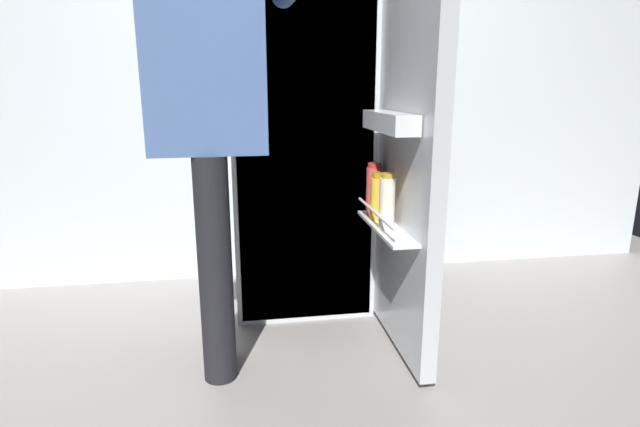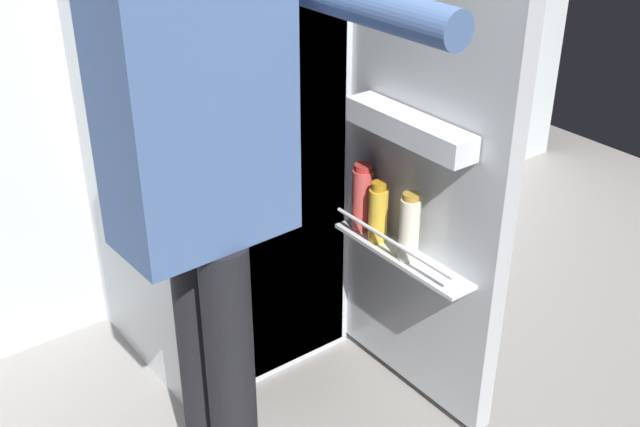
{
  "view_description": "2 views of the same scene",
  "coord_description": "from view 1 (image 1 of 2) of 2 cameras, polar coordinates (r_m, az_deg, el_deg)",
  "views": [
    {
      "loc": [
        -0.28,
        -1.85,
        1.05
      ],
      "look_at": [
        -0.0,
        -0.12,
        0.6
      ],
      "focal_mm": 28.13,
      "sensor_mm": 36.0,
      "label": 1
    },
    {
      "loc": [
        -1.11,
        -1.49,
        1.73
      ],
      "look_at": [
        -0.02,
        -0.03,
        0.74
      ],
      "focal_mm": 44.25,
      "sensor_mm": 36.0,
      "label": 2
    }
  ],
  "objects": [
    {
      "name": "refrigerator",
      "position": [
        2.38,
        -1.73,
        10.02
      ],
      "size": [
        0.69,
        1.25,
        1.75
      ],
      "color": "silver",
      "rests_on": "ground_plane"
    },
    {
      "name": "person",
      "position": [
        1.77,
        -12.4,
        11.96
      ],
      "size": [
        0.53,
        0.7,
        1.65
      ],
      "color": "black",
      "rests_on": "ground_plane"
    },
    {
      "name": "ground_plane",
      "position": [
        2.14,
        -0.51,
        -15.05
      ],
      "size": [
        5.06,
        5.06,
        0.0
      ],
      "primitive_type": "plane",
      "color": "gray"
    },
    {
      "name": "kitchen_wall",
      "position": [
        2.8,
        -3.66,
        19.13
      ],
      "size": [
        4.4,
        0.1,
        2.57
      ],
      "primitive_type": "cube",
      "color": "silver",
      "rests_on": "ground_plane"
    }
  ]
}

